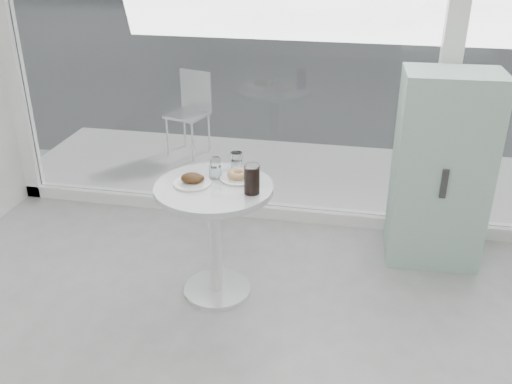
% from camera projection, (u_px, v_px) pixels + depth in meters
% --- Properties ---
extents(room_shell, '(6.00, 6.00, 6.00)m').
position_uv_depth(room_shell, '(44.00, 222.00, 0.66)').
color(room_shell, white).
rests_on(room_shell, ground).
extents(storefront, '(5.00, 0.14, 3.00)m').
position_uv_depth(storefront, '(333.00, 0.00, 3.88)').
color(storefront, white).
rests_on(storefront, ground).
extents(main_table, '(0.72, 0.72, 0.77)m').
position_uv_depth(main_table, '(215.00, 218.00, 3.51)').
color(main_table, white).
rests_on(main_table, ground).
extents(patio_deck, '(5.60, 1.60, 0.05)m').
position_uv_depth(patio_deck, '(321.00, 177.00, 5.33)').
color(patio_deck, silver).
rests_on(patio_deck, ground).
extents(street, '(40.00, 24.00, 0.00)m').
position_uv_depth(street, '(362.00, 4.00, 16.11)').
color(street, '#383838').
rests_on(street, ground).
extents(mint_cabinet, '(0.64, 0.45, 1.35)m').
position_uv_depth(mint_cabinet, '(441.00, 170.00, 3.85)').
color(mint_cabinet, '#91B9A8').
rests_on(mint_cabinet, ground).
extents(patio_chair, '(0.44, 0.44, 0.82)m').
position_uv_depth(patio_chair, '(191.00, 107.00, 5.67)').
color(patio_chair, white).
rests_on(patio_chair, patio_deck).
extents(plate_fritter, '(0.23, 0.23, 0.07)m').
position_uv_depth(plate_fritter, '(193.00, 180.00, 3.43)').
color(plate_fritter, white).
rests_on(plate_fritter, main_table).
extents(plate_donut, '(0.23, 0.23, 0.05)m').
position_uv_depth(plate_donut, '(238.00, 176.00, 3.49)').
color(plate_donut, white).
rests_on(plate_donut, main_table).
extents(water_tumbler_a, '(0.08, 0.08, 0.12)m').
position_uv_depth(water_tumbler_a, '(215.00, 169.00, 3.50)').
color(water_tumbler_a, white).
rests_on(water_tumbler_a, main_table).
extents(water_tumbler_b, '(0.08, 0.08, 0.12)m').
position_uv_depth(water_tumbler_b, '(237.00, 163.00, 3.60)').
color(water_tumbler_b, white).
rests_on(water_tumbler_b, main_table).
extents(cola_glass, '(0.09, 0.09, 0.18)m').
position_uv_depth(cola_glass, '(252.00, 180.00, 3.29)').
color(cola_glass, white).
rests_on(cola_glass, main_table).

